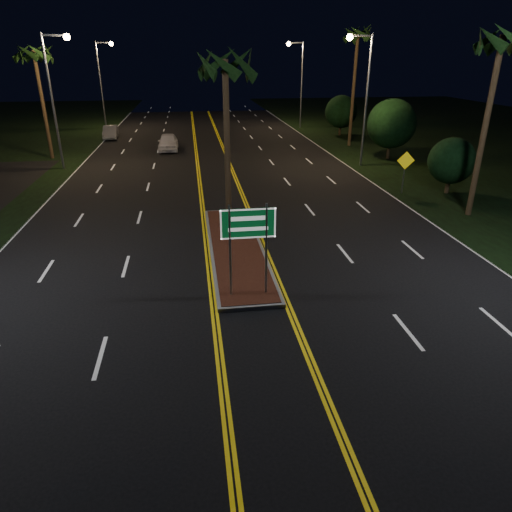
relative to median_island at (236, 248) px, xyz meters
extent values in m
plane|color=black|center=(0.00, -7.00, -0.08)|extent=(120.00, 120.00, 0.00)
cube|color=gray|center=(0.00, 0.00, -0.01)|extent=(2.25, 10.25, 0.15)
cube|color=#592819|center=(0.00, 0.00, 0.08)|extent=(2.00, 10.00, 0.02)
cylinder|color=gray|center=(-0.60, -4.20, 1.67)|extent=(0.08, 0.08, 3.20)
cylinder|color=gray|center=(0.60, -4.20, 1.67)|extent=(0.08, 0.08, 3.20)
cube|color=#07471E|center=(0.00, -4.20, 2.62)|extent=(1.80, 0.04, 1.00)
cube|color=white|center=(0.00, -4.22, 2.62)|extent=(1.80, 0.01, 1.00)
cylinder|color=gray|center=(-11.00, 17.00, 4.42)|extent=(0.18, 0.18, 9.00)
cube|color=gray|center=(-10.20, 17.00, 8.77)|extent=(1.60, 0.12, 0.12)
sphere|color=#F7BB6F|center=(-9.40, 17.00, 8.67)|extent=(0.44, 0.44, 0.44)
cylinder|color=gray|center=(-11.00, 37.00, 4.42)|extent=(0.18, 0.18, 9.00)
cube|color=gray|center=(-10.20, 37.00, 8.77)|extent=(1.60, 0.12, 0.12)
sphere|color=#F7BB6F|center=(-9.40, 37.00, 8.67)|extent=(0.44, 0.44, 0.44)
cylinder|color=gray|center=(11.00, 15.00, 4.42)|extent=(0.18, 0.18, 9.00)
cube|color=gray|center=(10.20, 15.00, 8.77)|extent=(1.60, 0.12, 0.12)
sphere|color=#F7BB6F|center=(9.40, 15.00, 8.67)|extent=(0.44, 0.44, 0.44)
cylinder|color=gray|center=(11.00, 35.00, 4.42)|extent=(0.18, 0.18, 9.00)
cube|color=gray|center=(10.20, 35.00, 8.77)|extent=(1.60, 0.12, 0.12)
sphere|color=#F7BB6F|center=(9.40, 35.00, 8.67)|extent=(0.44, 0.44, 0.44)
cylinder|color=#382819|center=(0.00, 3.50, 3.67)|extent=(0.28, 0.28, 7.50)
cylinder|color=#382819|center=(-12.80, 21.00, 3.92)|extent=(0.28, 0.28, 8.00)
cylinder|color=#382819|center=(12.50, 3.00, 4.17)|extent=(0.28, 0.28, 8.50)
cylinder|color=#382819|center=(12.80, 23.00, 4.67)|extent=(0.28, 0.28, 9.50)
cylinder|color=#382819|center=(13.50, 7.00, 0.37)|extent=(0.24, 0.24, 0.90)
sphere|color=black|center=(13.50, 7.00, 1.87)|extent=(2.70, 2.70, 2.70)
cylinder|color=#382819|center=(14.00, 17.00, 0.55)|extent=(0.24, 0.24, 1.26)
sphere|color=black|center=(14.00, 17.00, 2.65)|extent=(3.78, 3.78, 3.78)
cylinder|color=#382819|center=(13.80, 29.00, 0.46)|extent=(0.24, 0.24, 1.08)
sphere|color=black|center=(13.80, 29.00, 2.26)|extent=(3.24, 3.24, 3.24)
imported|color=white|center=(-3.60, 23.16, 0.74)|extent=(2.11, 4.92, 1.64)
imported|color=#A8AAB1|center=(-9.50, 30.23, 0.63)|extent=(2.13, 4.42, 1.43)
cylinder|color=gray|center=(10.80, 7.34, 1.01)|extent=(0.07, 0.07, 2.18)
cube|color=#D7B50B|center=(10.80, 7.32, 1.90)|extent=(1.05, 0.10, 1.05)
camera|label=1|loc=(-1.70, -17.90, 7.57)|focal=32.00mm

